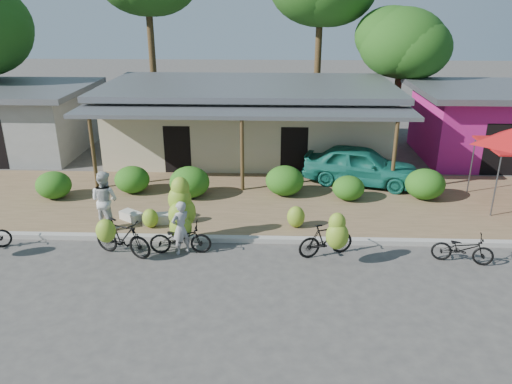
% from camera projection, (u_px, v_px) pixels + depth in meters
% --- Properties ---
extents(ground, '(100.00, 100.00, 0.00)m').
position_uv_depth(ground, '(228.00, 275.00, 13.37)').
color(ground, '#42403D').
rests_on(ground, ground).
extents(sidewalk, '(60.00, 6.00, 0.12)m').
position_uv_depth(sidewalk, '(241.00, 202.00, 18.00)').
color(sidewalk, '#8B6C4B').
rests_on(sidewalk, ground).
extents(curb, '(60.00, 0.25, 0.15)m').
position_uv_depth(curb, '(234.00, 239.00, 15.20)').
color(curb, '#A8A399').
rests_on(curb, ground).
extents(shop_main, '(13.00, 8.50, 3.35)m').
position_uv_depth(shop_main, '(249.00, 119.00, 22.92)').
color(shop_main, '#C6B396').
rests_on(shop_main, ground).
extents(shop_pink, '(6.00, 6.00, 3.25)m').
position_uv_depth(shop_pink, '(480.00, 122.00, 22.62)').
color(shop_pink, '#BA1C76').
rests_on(shop_pink, ground).
extents(shop_grey, '(7.00, 6.00, 3.15)m').
position_uv_depth(shop_grey, '(15.00, 119.00, 23.41)').
color(shop_grey, gray).
rests_on(shop_grey, ground).
extents(tree_near_right, '(4.52, 4.35, 6.62)m').
position_uv_depth(tree_near_right, '(398.00, 41.00, 24.92)').
color(tree_near_right, brown).
rests_on(tree_near_right, ground).
extents(hedge_0, '(1.28, 1.15, 0.99)m').
position_uv_depth(hedge_0, '(54.00, 185.00, 18.04)').
color(hedge_0, '#255B14').
rests_on(hedge_0, sidewalk).
extents(hedge_1, '(1.30, 1.17, 1.01)m').
position_uv_depth(hedge_1, '(132.00, 180.00, 18.57)').
color(hedge_1, '#255B14').
rests_on(hedge_1, sidewalk).
extents(hedge_2, '(1.46, 1.31, 1.14)m').
position_uv_depth(hedge_2, '(190.00, 182.00, 18.13)').
color(hedge_2, '#255B14').
rests_on(hedge_2, sidewalk).
extents(hedge_3, '(1.41, 1.27, 1.10)m').
position_uv_depth(hedge_3, '(285.00, 181.00, 18.33)').
color(hedge_3, '#255B14').
rests_on(hedge_3, sidewalk).
extents(hedge_4, '(1.14, 1.03, 0.89)m').
position_uv_depth(hedge_4, '(348.00, 188.00, 17.90)').
color(hedge_4, '#255B14').
rests_on(hedge_4, sidewalk).
extents(hedge_5, '(1.42, 1.28, 1.11)m').
position_uv_depth(hedge_5, '(425.00, 184.00, 17.97)').
color(hedge_5, '#255B14').
rests_on(hedge_5, sidewalk).
extents(bike_left, '(1.93, 1.41, 1.40)m').
position_uv_depth(bike_left, '(120.00, 237.00, 14.11)').
color(bike_left, black).
rests_on(bike_left, ground).
extents(bike_center, '(1.81, 1.23, 2.15)m').
position_uv_depth(bike_center, '(181.00, 222.00, 14.49)').
color(bike_center, black).
rests_on(bike_center, ground).
extents(bike_right, '(1.74, 1.39, 1.58)m').
position_uv_depth(bike_right, '(329.00, 237.00, 13.99)').
color(bike_right, black).
rests_on(bike_right, ground).
extents(bike_far_right, '(1.74, 0.95, 0.87)m').
position_uv_depth(bike_far_right, '(463.00, 249.00, 13.86)').
color(bike_far_right, black).
rests_on(bike_far_right, ground).
extents(loose_banana_a, '(0.50, 0.43, 0.63)m').
position_uv_depth(loose_banana_a, '(150.00, 218.00, 15.76)').
color(loose_banana_a, '#9EB42D').
rests_on(loose_banana_a, sidewalk).
extents(loose_banana_b, '(0.49, 0.42, 0.61)m').
position_uv_depth(loose_banana_b, '(181.00, 214.00, 16.12)').
color(loose_banana_b, '#9EB42D').
rests_on(loose_banana_b, sidewalk).
extents(loose_banana_c, '(0.56, 0.48, 0.71)m').
position_uv_depth(loose_banana_c, '(296.00, 217.00, 15.78)').
color(loose_banana_c, '#9EB42D').
rests_on(loose_banana_c, sidewalk).
extents(sack_near, '(0.91, 0.56, 0.30)m').
position_uv_depth(sack_near, '(156.00, 219.00, 16.13)').
color(sack_near, beige).
rests_on(sack_near, sidewalk).
extents(sack_far, '(0.84, 0.73, 0.28)m').
position_uv_depth(sack_far, '(131.00, 216.00, 16.37)').
color(sack_far, beige).
rests_on(sack_far, sidewalk).
extents(vendor, '(0.70, 0.68, 1.62)m').
position_uv_depth(vendor, '(181.00, 228.00, 14.25)').
color(vendor, '#979797').
rests_on(vendor, ground).
extents(bystander, '(1.11, 1.00, 1.88)m').
position_uv_depth(bystander, '(105.00, 200.00, 15.55)').
color(bystander, silver).
rests_on(bystander, sidewalk).
extents(teal_van, '(4.69, 2.89, 1.49)m').
position_uv_depth(teal_van, '(360.00, 165.00, 19.41)').
color(teal_van, '#19715F').
rests_on(teal_van, sidewalk).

